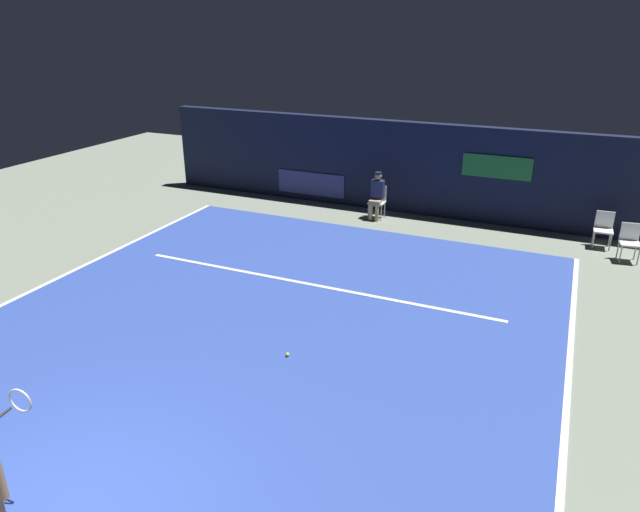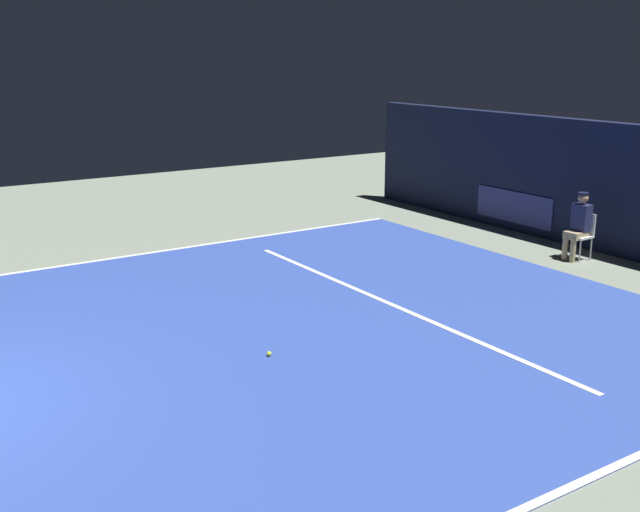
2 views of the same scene
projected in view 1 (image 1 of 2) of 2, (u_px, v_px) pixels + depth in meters
The scene contains 10 objects.
ground_plane at pixel (263, 329), 10.40m from camera, with size 29.84×29.84×0.00m, color gray.
court_surface at pixel (263, 329), 10.40m from camera, with size 10.39×11.69×0.01m, color #2D479E.
line_sideline_left at pixel (567, 398), 8.48m from camera, with size 0.10×11.69×0.01m, color white.
line_sideline_right at pixel (54, 280), 12.32m from camera, with size 0.10×11.69×0.01m, color white.
line_service at pixel (310, 284), 12.13m from camera, with size 8.10×0.10×0.01m, color white.
back_wall at pixel (393, 166), 16.47m from camera, with size 14.48×0.33×2.60m.
line_judge_on_chair at pixel (377, 195), 15.96m from camera, with size 0.45×0.54×1.32m.
courtside_chair_near at pixel (630, 240), 13.19m from camera, with size 0.49×0.47×0.88m.
courtside_chair_far at pixel (604, 227), 13.99m from camera, with size 0.45×0.43×0.88m.
tennis_ball at pixel (288, 355), 9.52m from camera, with size 0.07×0.07×0.07m, color #CCE033.
Camera 1 is at (4.63, -3.06, 5.20)m, focal length 32.12 mm.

